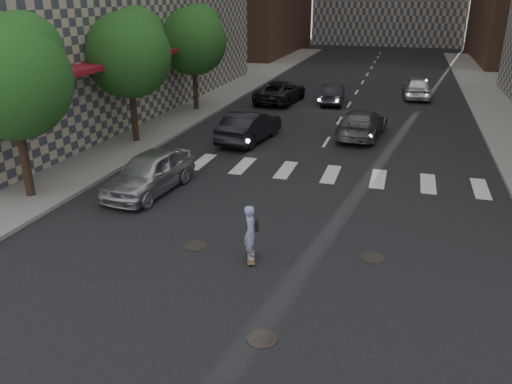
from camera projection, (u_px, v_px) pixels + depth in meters
The scene contains 15 objects.
ground at pixel (245, 275), 13.77m from camera, with size 160.00×160.00×0.00m, color black.
sidewalk_left at pixel (137, 103), 35.41m from camera, with size 13.00×80.00×0.15m, color gray.
tree_a at pixel (13, 74), 17.36m from camera, with size 4.20×4.20×6.60m.
tree_b at pixel (131, 51), 24.49m from camera, with size 4.20×4.20×6.60m.
tree_c at pixel (195, 38), 31.61m from camera, with size 4.20×4.20×6.60m.
manhole_a at pixel (262, 339), 11.22m from camera, with size 0.70×0.70×0.02m, color black.
manhole_b at pixel (195, 246), 15.36m from camera, with size 0.70×0.70×0.02m, color black.
manhole_c at pixel (373, 258), 14.67m from camera, with size 0.70×0.70×0.02m, color black.
skateboarder at pixel (251, 232), 14.25m from camera, with size 0.55×0.89×1.71m.
silver_sedan at pixel (149, 172), 19.36m from camera, with size 1.87×4.65×1.58m, color #B4B5BB.
traffic_car_a at pixel (250, 126), 26.09m from camera, with size 1.70×4.88×1.61m, color black.
traffic_car_b at pixel (362, 123), 26.95m from camera, with size 2.08×5.13×1.49m, color #505357.
traffic_car_c at pixel (280, 92), 35.62m from camera, with size 2.52×5.46×1.52m, color black.
traffic_car_d at pixel (417, 87), 37.06m from camera, with size 1.95×4.84×1.65m, color silver.
traffic_car_e at pixel (333, 94), 35.20m from camera, with size 1.46×4.19×1.38m, color black.
Camera 1 is at (3.70, -11.36, 7.22)m, focal length 35.00 mm.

